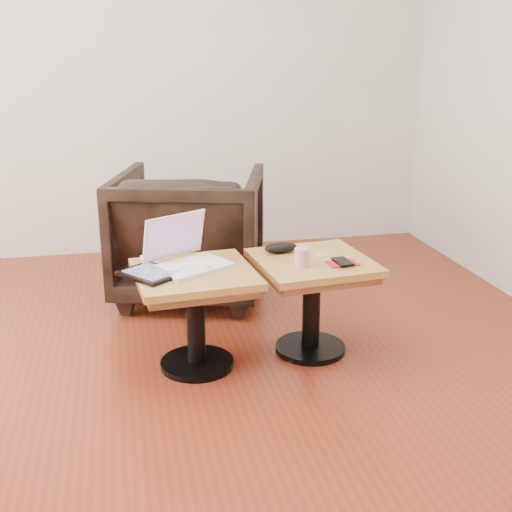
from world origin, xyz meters
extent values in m
cube|color=maroon|center=(0.00, 0.00, 0.00)|extent=(4.50, 4.50, 0.01)
cube|color=white|center=(0.00, 2.25, 1.35)|extent=(4.50, 0.02, 2.70)
cube|color=white|center=(0.00, -2.25, 1.35)|extent=(4.50, 0.02, 2.70)
cylinder|color=black|center=(0.23, 0.28, 0.01)|extent=(0.35, 0.35, 0.03)
cylinder|color=black|center=(0.23, 0.28, 0.24)|extent=(0.09, 0.09, 0.43)
cube|color=brown|center=(0.23, 0.28, 0.44)|extent=(0.54, 0.54, 0.04)
cube|color=brown|center=(0.23, 0.28, 0.47)|extent=(0.59, 0.59, 0.03)
cylinder|color=black|center=(0.81, 0.33, 0.01)|extent=(0.35, 0.35, 0.03)
cylinder|color=black|center=(0.81, 0.33, 0.24)|extent=(0.09, 0.09, 0.43)
cube|color=brown|center=(0.81, 0.33, 0.44)|extent=(0.55, 0.55, 0.04)
cube|color=brown|center=(0.81, 0.33, 0.47)|extent=(0.59, 0.59, 0.03)
cube|color=white|center=(0.22, 0.31, 0.50)|extent=(0.41, 0.37, 0.02)
cube|color=silver|center=(0.20, 0.35, 0.51)|extent=(0.29, 0.23, 0.00)
cube|color=silver|center=(0.25, 0.26, 0.51)|extent=(0.11, 0.10, 0.00)
cube|color=white|center=(0.15, 0.44, 0.62)|extent=(0.32, 0.21, 0.22)
cube|color=#91353C|center=(0.15, 0.44, 0.62)|extent=(0.28, 0.18, 0.18)
cube|color=black|center=(0.02, 0.26, 0.50)|extent=(0.32, 0.33, 0.02)
cube|color=#191E38|center=(0.02, 0.26, 0.51)|extent=(0.26, 0.27, 0.00)
cube|color=white|center=(0.01, 0.48, 0.50)|extent=(0.05, 0.05, 0.02)
ellipsoid|color=black|center=(0.68, 0.46, 0.52)|extent=(0.18, 0.09, 0.05)
cylinder|color=#D83E67|center=(0.73, 0.23, 0.54)|extent=(0.09, 0.09, 0.09)
sphere|color=white|center=(0.86, 0.35, 0.50)|extent=(0.01, 0.01, 0.01)
sphere|color=white|center=(0.88, 0.37, 0.50)|extent=(0.01, 0.01, 0.01)
sphere|color=white|center=(0.84, 0.37, 0.50)|extent=(0.01, 0.01, 0.01)
sphere|color=white|center=(0.89, 0.34, 0.50)|extent=(0.01, 0.01, 0.01)
sphere|color=white|center=(0.84, 0.34, 0.50)|extent=(0.01, 0.01, 0.01)
cylinder|color=white|center=(0.86, 0.35, 0.49)|extent=(0.06, 0.04, 0.00)
cube|color=maroon|center=(0.93, 0.23, 0.49)|extent=(0.15, 0.11, 0.01)
cube|color=black|center=(0.93, 0.23, 0.50)|extent=(0.08, 0.13, 0.01)
imported|color=black|center=(0.32, 1.23, 0.39)|extent=(1.05, 1.07, 0.79)
camera|label=1|loc=(-0.09, -2.51, 1.47)|focal=45.00mm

